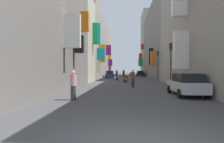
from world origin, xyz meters
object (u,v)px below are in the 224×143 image
Objects in this scene: pedestrian_crossing at (117,74)px; pedestrian_near_left at (73,85)px; parked_car_blue at (110,74)px; pedestrian_near_right at (133,79)px; parked_car_black at (140,73)px; pedestrian_mid_street at (124,74)px; traffic_light_near_corner at (158,61)px; scooter_red at (131,74)px; parked_car_silver at (186,84)px; traffic_light_far_corner at (171,57)px; scooter_silver at (116,77)px; scooter_orange at (126,79)px.

pedestrian_near_left is (-1.35, -27.56, 0.01)m from pedestrian_crossing.
pedestrian_near_right is at bearing -79.42° from parked_car_blue.
parked_car_black is at bearing 46.41° from parked_car_blue.
pedestrian_near_left is 0.98× the size of pedestrian_mid_street.
traffic_light_near_corner is (4.11, 9.43, 2.20)m from pedestrian_near_right.
pedestrian_mid_street is at bearing -96.28° from scooter_red.
parked_car_silver is 0.93× the size of traffic_light_near_corner.
pedestrian_near_left is 9.03m from pedestrian_near_right.
parked_car_silver is 0.92× the size of traffic_light_far_corner.
pedestrian_crossing is (-0.18, 7.18, 0.39)m from scooter_silver.
parked_car_blue is 0.93× the size of traffic_light_near_corner.
pedestrian_crossing is (-5.93, 25.15, 0.06)m from parked_car_silver.
parked_car_black reaches higher than scooter_silver.
parked_car_black is 29.53m from pedestrian_near_right.
traffic_light_far_corner is (4.76, -5.94, 2.64)m from scooter_orange.
parked_car_blue is at bearing 119.40° from pedestrian_mid_street.
pedestrian_near_left reaches higher than parked_car_black.
pedestrian_near_right reaches higher than parked_car_blue.
traffic_light_far_corner is at bearing -71.42° from pedestrian_mid_street.
traffic_light_far_corner is at bearing 50.13° from pedestrian_near_left.
pedestrian_near_left reaches higher than parked_car_silver.
pedestrian_mid_street is at bearing 93.63° from pedestrian_near_right.
pedestrian_near_right is at bearing -113.56° from traffic_light_near_corner.
pedestrian_near_left is at bearing -94.31° from scooter_silver.
traffic_light_far_corner is (8.13, -20.55, 2.33)m from parked_car_blue.
scooter_orange is (3.37, -14.62, -0.31)m from parked_car_blue.
scooter_orange is (-3.81, -22.16, -0.30)m from parked_car_black.
pedestrian_near_right is 10.52m from traffic_light_near_corner.
traffic_light_far_corner reaches higher than pedestrian_mid_street.
pedestrian_near_left is at bearing -115.10° from pedestrian_near_right.
pedestrian_near_right is at bearing -91.40° from scooter_red.
parked_car_silver is 2.40× the size of scooter_silver.
scooter_silver is (-5.75, 17.97, -0.34)m from parked_car_silver.
parked_car_blue is 22.23m from traffic_light_far_corner.
pedestrian_near_right reaches higher than scooter_orange.
traffic_light_near_corner reaches higher than pedestrian_crossing.
scooter_silver is 0.39× the size of traffic_light_far_corner.
parked_car_silver is at bearing -74.74° from parked_car_blue.
scooter_red is 0.98× the size of pedestrian_near_right.
parked_car_blue is at bearing 111.59° from traffic_light_far_corner.
scooter_orange is (1.59, -5.00, 0.00)m from scooter_silver.
scooter_red is 24.22m from traffic_light_near_corner.
parked_car_black is at bearing 91.94° from traffic_light_far_corner.
scooter_red is at bearing 83.61° from pedestrian_near_left.
pedestrian_near_right is at bearing -96.04° from parked_car_black.
parked_car_silver is at bearing -59.11° from pedestrian_near_right.
parked_car_black is 2.47× the size of scooter_red.
pedestrian_near_right is (4.08, -21.82, 0.11)m from parked_car_blue.
parked_car_silver is at bearing -72.26° from scooter_silver.
parked_car_silver is at bearing -78.56° from pedestrian_mid_street.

